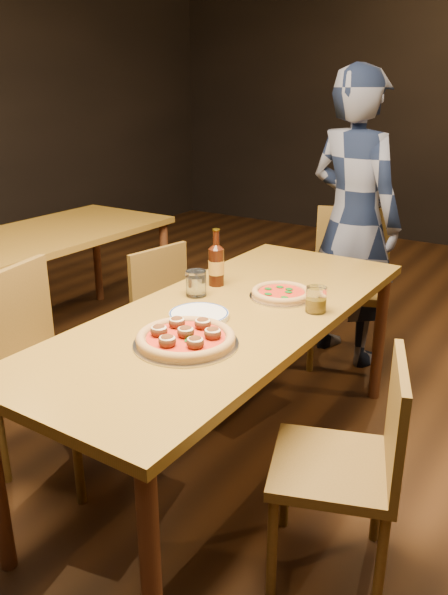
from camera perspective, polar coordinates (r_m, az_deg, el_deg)
The scene contains 15 objects.
ground at distance 2.75m, azimuth 0.59°, elevation -15.94°, with size 9.00×9.00×0.00m, color black.
room_shell at distance 2.23m, azimuth 0.78°, elevation 26.23°, with size 9.00×9.00×9.00m.
table_main at distance 2.41m, azimuth 0.65°, elevation -2.82°, with size 0.80×2.00×0.75m.
table_left at distance 3.74m, azimuth -19.25°, elevation 4.44°, with size 0.80×2.00×0.75m.
chair_main_nw at distance 2.58m, azimuth -15.78°, elevation -6.97°, with size 0.45×0.45×0.95m, color brown, non-canonical shape.
chair_main_sw at distance 3.10m, azimuth -4.04°, elevation -2.59°, with size 0.39×0.39×0.84m, color brown, non-canonical shape.
chair_main_e at distance 2.05m, azimuth 10.62°, elevation -15.87°, with size 0.40×0.40×0.86m, color brown, non-canonical shape.
chair_end at distance 3.55m, azimuth 12.19°, elevation 1.00°, with size 0.45×0.45×0.97m, color brown, non-canonical shape.
pizza_meatball at distance 2.07m, azimuth -3.78°, elevation -3.96°, with size 0.38×0.38×0.07m.
pizza_margherita at distance 2.54m, azimuth 5.67°, elevation 0.43°, with size 0.28×0.28×0.04m.
plate_stack at distance 2.30m, azimuth -2.48°, elevation -1.76°, with size 0.24×0.24×0.02m, color white.
beer_bottle at distance 2.66m, azimuth -0.77°, elevation 3.15°, with size 0.07×0.07×0.26m.
water_glass at distance 2.53m, azimuth -2.77°, elevation 1.40°, with size 0.09×0.09×0.11m, color white.
amber_glass at distance 2.38m, azimuth 9.05°, elevation -0.19°, with size 0.08×0.08×0.11m, color #976F11.
diner at distance 3.54m, azimuth 12.61°, elevation 7.42°, with size 0.63×0.42×1.74m, color black.
Camera 1 is at (1.20, -1.87, 1.62)m, focal length 35.00 mm.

